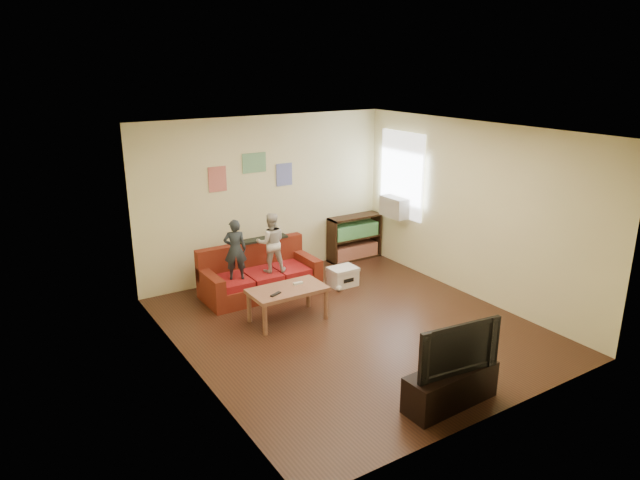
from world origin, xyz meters
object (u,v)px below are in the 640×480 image
child_b (271,243)px  file_box (343,276)px  television (454,345)px  coffee_table (288,293)px  sofa (259,277)px  child_a (235,250)px  bookshelf (354,240)px  tv_stand (450,387)px

child_b → file_box: size_ratio=2.08×
television → file_box: bearing=81.1°
coffee_table → child_b: bearing=75.2°
sofa → file_box: size_ratio=4.03×
child_a → child_b: child_b is taller
bookshelf → tv_stand: bookshelf is taller
coffee_table → television: television is taller
bookshelf → tv_stand: 4.79m
coffee_table → tv_stand: size_ratio=0.98×
coffee_table → television: bearing=-80.6°
coffee_table → tv_stand: (0.45, -2.75, -0.21)m
child_b → tv_stand: child_b is taller
tv_stand → television: television is taller
coffee_table → bookshelf: size_ratio=1.05×
child_a → file_box: bearing=-167.0°
sofa → tv_stand: (0.35, -3.88, -0.06)m
tv_stand → sofa: bearing=93.0°
child_b → coffee_table: (-0.26, -0.97, -0.44)m
file_box → tv_stand: bearing=-105.5°
bookshelf → television: bearing=-113.1°
sofa → child_a: size_ratio=1.96×
child_a → file_box: child_a is taller
child_a → child_b: 0.60m
sofa → tv_stand: sofa is taller
tv_stand → television: (-0.00, 0.00, 0.49)m
sofa → child_a: child_a is taller
bookshelf → file_box: (-0.93, -0.99, -0.21)m
child_b → tv_stand: (0.20, -3.72, -0.65)m
child_b → coffee_table: size_ratio=0.87×
child_a → television: bearing=125.0°
coffee_table → television: (0.45, -2.75, 0.28)m
bookshelf → child_a: bearing=-165.7°
sofa → coffee_table: 1.14m
coffee_table → bookshelf: 2.86m
child_b → file_box: 1.38m
sofa → bookshelf: (2.23, 0.52, 0.10)m
coffee_table → television: size_ratio=1.09×
sofa → child_a: 0.75m
child_a → bookshelf: 2.81m
child_a → television: child_a is taller
child_a → television: (0.80, -3.72, -0.15)m
child_a → bookshelf: bearing=-142.9°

